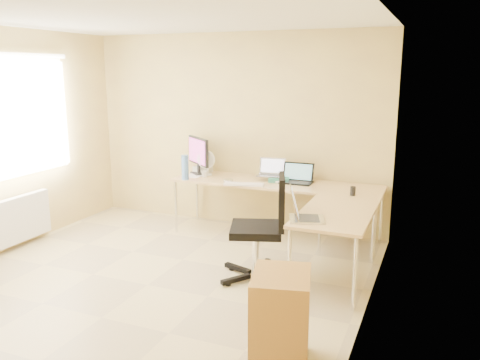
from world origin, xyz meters
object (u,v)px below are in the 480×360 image
at_px(laptop_black, 296,173).
at_px(water_bottle, 185,167).
at_px(keyboard, 244,184).
at_px(desk_fan, 208,164).
at_px(desk_main, 275,210).
at_px(laptop_return, 307,207).
at_px(desk_return, 335,246).
at_px(cabinet, 281,319).
at_px(monitor, 198,156).
at_px(laptop_center, 271,167).
at_px(mug, 205,174).
at_px(office_chair, 256,232).

height_order(laptop_black, water_bottle, water_bottle).
bearing_deg(water_bottle, keyboard, 0.00).
relative_size(water_bottle, desk_fan, 1.03).
distance_m(desk_main, laptop_return, 1.67).
height_order(desk_main, water_bottle, water_bottle).
relative_size(desk_return, laptop_return, 3.43).
relative_size(keyboard, cabinet, 0.70).
bearing_deg(desk_fan, keyboard, -25.41).
bearing_deg(cabinet, desk_return, 74.77).
height_order(laptop_black, laptop_return, laptop_return).
xyz_separation_m(desk_return, monitor, (-2.10, 1.08, 0.62)).
bearing_deg(cabinet, laptop_center, 97.17).
bearing_deg(water_bottle, monitor, 90.00).
relative_size(keyboard, desk_fan, 1.57).
distance_m(desk_main, water_bottle, 1.28).
bearing_deg(laptop_return, mug, 34.56).
distance_m(desk_return, laptop_return, 0.66).
height_order(desk_main, desk_fan, desk_fan).
bearing_deg(laptop_center, cabinet, -75.34).
relative_size(desk_main, desk_fan, 8.54).
bearing_deg(desk_main, keyboard, -136.17).
relative_size(laptop_return, cabinet, 0.55).
relative_size(desk_main, monitor, 4.50).
distance_m(desk_main, desk_fan, 1.11).
relative_size(laptop_center, keyboard, 0.70).
height_order(desk_return, laptop_black, laptop_black).
bearing_deg(keyboard, desk_fan, 139.88).
distance_m(water_bottle, laptop_return, 2.19).
relative_size(office_chair, cabinet, 1.59).
bearing_deg(desk_main, cabinet, -70.70).
bearing_deg(laptop_return, desk_return, -45.22).
relative_size(monitor, office_chair, 0.53).
xyz_separation_m(mug, desk_fan, (-0.02, 0.13, 0.11)).
bearing_deg(desk_return, cabinet, -91.92).
height_order(desk_return, monitor, monitor).
xyz_separation_m(desk_return, laptop_black, (-0.72, 1.06, 0.49)).
bearing_deg(laptop_black, laptop_return, -70.48).
bearing_deg(laptop_center, keyboard, -124.67).
bearing_deg(desk_main, laptop_black, 12.50).
distance_m(monitor, office_chair, 1.97).
bearing_deg(office_chair, desk_return, 1.65).
xyz_separation_m(water_bottle, desk_fan, (0.15, 0.35, -0.00)).
bearing_deg(desk_main, office_chair, -80.25).
bearing_deg(desk_return, keyboard, 151.33).
relative_size(water_bottle, office_chair, 0.29).
distance_m(desk_main, mug, 1.05).
distance_m(monitor, water_bottle, 0.39).
height_order(laptop_center, keyboard, laptop_center).
bearing_deg(keyboard, monitor, 143.05).
relative_size(laptop_center, cabinet, 0.49).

